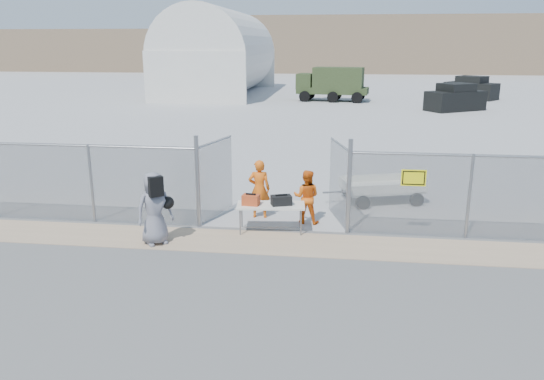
# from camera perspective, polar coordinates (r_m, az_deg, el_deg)

# --- Properties ---
(ground) EXTENTS (160.00, 160.00, 0.00)m
(ground) POSITION_cam_1_polar(r_m,az_deg,el_deg) (12.40, -1.19, -7.38)
(ground) COLOR #535353
(tarmac_inside) EXTENTS (160.00, 80.00, 0.01)m
(tarmac_inside) POSITION_cam_1_polar(r_m,az_deg,el_deg) (53.53, 5.57, 10.34)
(tarmac_inside) COLOR #A3A3A3
(tarmac_inside) RESTS_ON ground
(dirt_strip) EXTENTS (44.00, 1.60, 0.01)m
(dirt_strip) POSITION_cam_1_polar(r_m,az_deg,el_deg) (13.31, -0.55, -5.69)
(dirt_strip) COLOR tan
(dirt_strip) RESTS_ON ground
(distant_hills) EXTENTS (140.00, 6.00, 9.00)m
(distant_hills) POSITION_cam_1_polar(r_m,az_deg,el_deg) (89.35, 9.80, 15.15)
(distant_hills) COLOR #7F684F
(distant_hills) RESTS_ON ground
(chain_link_fence) EXTENTS (40.00, 0.20, 2.20)m
(chain_link_fence) POSITION_cam_1_polar(r_m,az_deg,el_deg) (13.91, 0.00, 0.00)
(chain_link_fence) COLOR gray
(chain_link_fence) RESTS_ON ground
(quonset_hangar) EXTENTS (9.00, 18.00, 8.00)m
(quonset_hangar) POSITION_cam_1_polar(r_m,az_deg,el_deg) (52.62, -5.70, 14.60)
(quonset_hangar) COLOR silver
(quonset_hangar) RESTS_ON ground
(folding_table) EXTENTS (1.84, 0.92, 0.75)m
(folding_table) POSITION_cam_1_polar(r_m,az_deg,el_deg) (13.97, -0.13, -3.04)
(folding_table) COLOR silver
(folding_table) RESTS_ON ground
(orange_bag) EXTENTS (0.47, 0.34, 0.27)m
(orange_bag) POSITION_cam_1_polar(r_m,az_deg,el_deg) (13.80, -2.28, -1.06)
(orange_bag) COLOR #C7481F
(orange_bag) RESTS_ON folding_table
(black_duffel) EXTENTS (0.59, 0.46, 0.25)m
(black_duffel) POSITION_cam_1_polar(r_m,az_deg,el_deg) (13.78, 1.00, -1.11)
(black_duffel) COLOR black
(black_duffel) RESTS_ON folding_table
(security_worker_left) EXTENTS (0.64, 0.45, 1.69)m
(security_worker_left) POSITION_cam_1_polar(r_m,az_deg,el_deg) (14.97, -1.38, 0.11)
(security_worker_left) COLOR orange
(security_worker_left) RESTS_ON ground
(security_worker_right) EXTENTS (0.78, 0.64, 1.50)m
(security_worker_right) POSITION_cam_1_polar(r_m,az_deg,el_deg) (14.57, 3.72, -0.74)
(security_worker_right) COLOR orange
(security_worker_right) RESTS_ON ground
(visitor) EXTENTS (1.06, 1.01, 1.83)m
(visitor) POSITION_cam_1_polar(r_m,az_deg,el_deg) (13.30, -12.54, -1.95)
(visitor) COLOR slate
(visitor) RESTS_ON ground
(utility_trailer) EXTENTS (3.51, 2.52, 0.77)m
(utility_trailer) POSITION_cam_1_polar(r_m,az_deg,el_deg) (16.97, 11.73, 0.04)
(utility_trailer) COLOR silver
(utility_trailer) RESTS_ON ground
(military_truck) EXTENTS (6.16, 2.93, 2.83)m
(military_truck) POSITION_cam_1_polar(r_m,az_deg,el_deg) (46.02, 6.56, 11.22)
(military_truck) COLOR #2F3F1F
(military_truck) RESTS_ON ground
(parked_vehicle_near) EXTENTS (4.65, 3.93, 1.94)m
(parked_vehicle_near) POSITION_cam_1_polar(r_m,az_deg,el_deg) (41.46, 19.13, 9.39)
(parked_vehicle_near) COLOR black
(parked_vehicle_near) RESTS_ON ground
(parked_vehicle_mid) EXTENTS (4.60, 4.22, 1.96)m
(parked_vehicle_mid) POSITION_cam_1_polar(r_m,az_deg,el_deg) (50.61, 20.63, 10.24)
(parked_vehicle_mid) COLOR black
(parked_vehicle_mid) RESTS_ON ground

